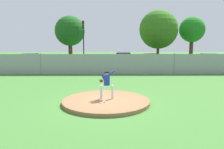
% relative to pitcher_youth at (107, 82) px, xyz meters
% --- Properties ---
extents(ground_plane, '(80.00, 80.00, 0.00)m').
position_rel_pitcher_youth_xyz_m(ground_plane, '(-0.03, 5.79, -1.11)').
color(ground_plane, '#427A33').
extents(asphalt_strip, '(44.00, 7.00, 0.01)m').
position_rel_pitcher_youth_xyz_m(asphalt_strip, '(-0.03, 14.29, -1.10)').
color(asphalt_strip, '#2B2B2D').
rests_on(asphalt_strip, ground_plane).
extents(pitchers_mound, '(4.62, 4.62, 0.19)m').
position_rel_pitcher_youth_xyz_m(pitchers_mound, '(-0.03, -0.21, -1.01)').
color(pitchers_mound, olive).
rests_on(pitchers_mound, ground_plane).
extents(pitcher_youth, '(0.83, 0.32, 1.55)m').
position_rel_pitcher_youth_xyz_m(pitcher_youth, '(0.00, 0.00, 0.00)').
color(pitcher_youth, silver).
rests_on(pitcher_youth, pitchers_mound).
extents(baseball, '(0.07, 0.07, 0.07)m').
position_rel_pitcher_youth_xyz_m(baseball, '(-0.10, -0.72, -0.88)').
color(baseball, white).
rests_on(baseball, pitchers_mound).
extents(chainlink_fence, '(31.97, 0.07, 2.03)m').
position_rel_pitcher_youth_xyz_m(chainlink_fence, '(-0.03, 9.79, -0.14)').
color(chainlink_fence, gray).
rests_on(chainlink_fence, ground_plane).
extents(parked_car_burgundy, '(2.02, 4.11, 1.56)m').
position_rel_pitcher_youth_xyz_m(parked_car_burgundy, '(-2.94, 13.97, -0.36)').
color(parked_car_burgundy, maroon).
rests_on(parked_car_burgundy, ground_plane).
extents(parked_car_charcoal, '(1.86, 4.37, 1.67)m').
position_rel_pitcher_youth_xyz_m(parked_car_charcoal, '(-9.11, 14.17, -0.30)').
color(parked_car_charcoal, '#232328').
rests_on(parked_car_charcoal, ground_plane).
extents(parked_car_navy, '(2.04, 4.13, 1.61)m').
position_rel_pitcher_youth_xyz_m(parked_car_navy, '(4.99, 14.68, -0.34)').
color(parked_car_navy, '#161E4C').
rests_on(parked_car_navy, ground_plane).
extents(parked_car_red, '(2.01, 4.47, 1.80)m').
position_rel_pitcher_youth_xyz_m(parked_car_red, '(1.76, 14.61, -0.26)').
color(parked_car_red, '#A81919').
rests_on(parked_car_red, ground_plane).
extents(parked_car_white, '(2.17, 4.59, 1.64)m').
position_rel_pitcher_youth_xyz_m(parked_car_white, '(11.74, 13.97, -0.32)').
color(parked_car_white, silver).
rests_on(parked_car_white, ground_plane).
extents(traffic_cone_orange, '(0.40, 0.40, 0.55)m').
position_rel_pitcher_youth_xyz_m(traffic_cone_orange, '(9.00, 16.44, -0.84)').
color(traffic_cone_orange, orange).
rests_on(traffic_cone_orange, asphalt_strip).
extents(traffic_light_near, '(0.28, 0.46, 5.63)m').
position_rel_pitcher_youth_xyz_m(traffic_light_near, '(-3.27, 18.39, 2.69)').
color(traffic_light_near, black).
rests_on(traffic_light_near, ground_plane).
extents(tree_slender_far, '(4.43, 4.43, 6.71)m').
position_rel_pitcher_youth_xyz_m(tree_slender_far, '(-5.73, 22.63, 3.36)').
color(tree_slender_far, '#4C331E').
rests_on(tree_slender_far, ground_plane).
extents(tree_tall_centre, '(5.70, 5.70, 7.54)m').
position_rel_pitcher_youth_xyz_m(tree_tall_centre, '(7.41, 22.52, 3.58)').
color(tree_tall_centre, '#4C331E').
rests_on(tree_tall_centre, ground_plane).
extents(tree_bushy_near, '(3.79, 3.79, 6.59)m').
position_rel_pitcher_youth_xyz_m(tree_bushy_near, '(12.51, 22.79, 3.54)').
color(tree_bushy_near, '#4C331E').
rests_on(tree_bushy_near, ground_plane).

